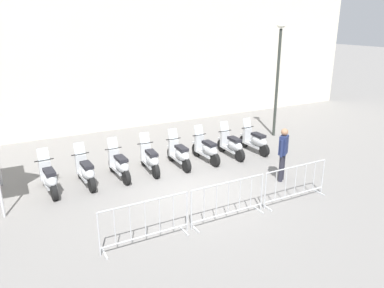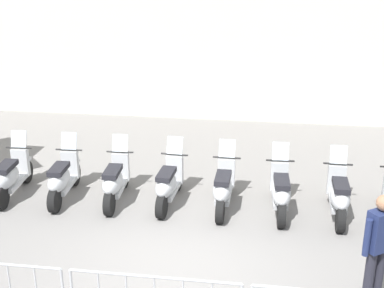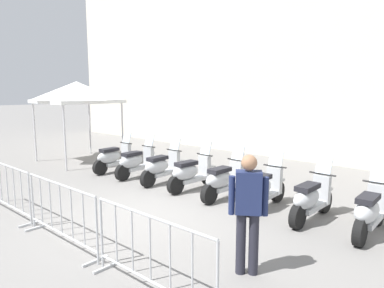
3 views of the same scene
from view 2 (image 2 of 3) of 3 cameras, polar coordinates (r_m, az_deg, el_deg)
ground_plane at (r=8.62m, az=-1.39°, el=-13.11°), size 120.00×120.00×0.00m
motorcycle_0 at (r=11.18m, az=-19.26°, el=-3.37°), size 0.56×1.73×1.24m
motorcycle_1 at (r=10.77m, az=-14.04°, el=-3.72°), size 0.56×1.73×1.24m
motorcycle_2 at (r=10.45m, az=-8.44°, el=-4.08°), size 0.56×1.73×1.24m
motorcycle_3 at (r=10.23m, az=-2.59°, el=-4.41°), size 0.56×1.72×1.24m
motorcycle_4 at (r=10.08m, az=3.49°, el=-4.83°), size 0.56×1.72×1.24m
motorcycle_5 at (r=10.06m, az=9.70°, el=-5.17°), size 0.56×1.73×1.24m
motorcycle_6 at (r=10.15m, az=15.81°, el=-5.47°), size 0.56×1.72×1.24m
officer_near_row_end at (r=7.71m, az=19.81°, el=-10.35°), size 0.46×0.39×1.73m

